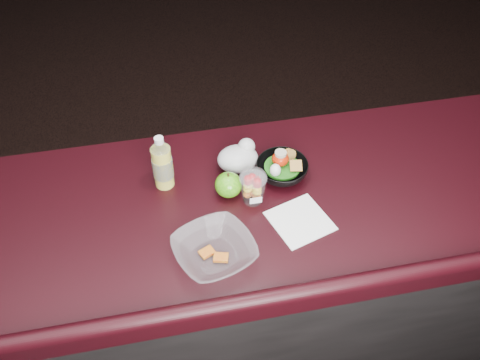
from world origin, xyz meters
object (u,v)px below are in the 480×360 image
at_px(takeout_bowl, 214,251).
at_px(snack_bowl, 282,168).
at_px(lemonade_bottle, 163,166).
at_px(fruit_cup, 253,186).
at_px(green_apple, 228,185).

bearing_deg(takeout_bowl, snack_bowl, 46.27).
distance_m(lemonade_bottle, snack_bowl, 0.37).
bearing_deg(lemonade_bottle, fruit_cup, -25.32).
height_order(green_apple, snack_bowl, snack_bowl).
distance_m(snack_bowl, takeout_bowl, 0.38).
relative_size(snack_bowl, takeout_bowl, 0.78).
bearing_deg(snack_bowl, lemonade_bottle, 174.50).
bearing_deg(green_apple, fruit_cup, -30.89).
bearing_deg(snack_bowl, takeout_bowl, -133.73).
xyz_separation_m(fruit_cup, snack_bowl, (0.11, 0.09, -0.03)).
xyz_separation_m(green_apple, snack_bowl, (0.18, 0.05, -0.01)).
bearing_deg(fruit_cup, takeout_bowl, -128.49).
relative_size(fruit_cup, green_apple, 1.37).
distance_m(green_apple, takeout_bowl, 0.24).
bearing_deg(green_apple, takeout_bowl, -109.79).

